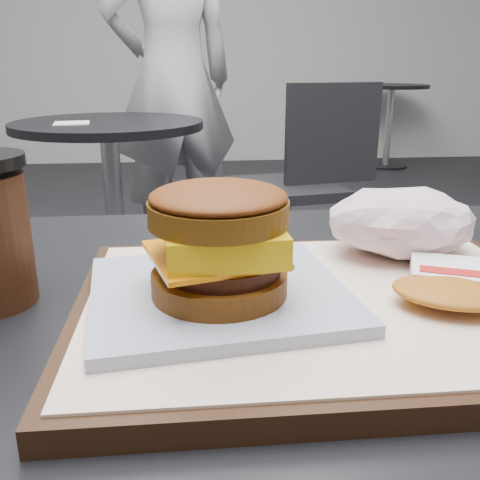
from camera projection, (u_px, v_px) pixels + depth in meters
name	position (u px, v px, depth m)	size (l,w,h in m)	color
serving_tray	(321.00, 308.00, 0.42)	(0.38, 0.28, 0.02)	black
breakfast_sandwich	(219.00, 254.00, 0.39)	(0.21, 0.19, 0.09)	silver
hash_brown	(462.00, 284.00, 0.41)	(0.13, 0.12, 0.02)	white
crumpled_wrapper	(402.00, 222.00, 0.50)	(0.14, 0.11, 0.06)	white
neighbor_table	(112.00, 174.00, 2.03)	(0.70, 0.70, 0.75)	black
napkin	(72.00, 123.00, 1.88)	(0.12, 0.12, 0.00)	white
neighbor_chair	(301.00, 176.00, 2.20)	(0.63, 0.49, 0.88)	#A9A9AE
patron	(173.00, 79.00, 2.48)	(0.64, 0.42, 1.76)	silver
bg_table_far	(390.00, 106.00, 4.91)	(0.66, 0.66, 0.75)	black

